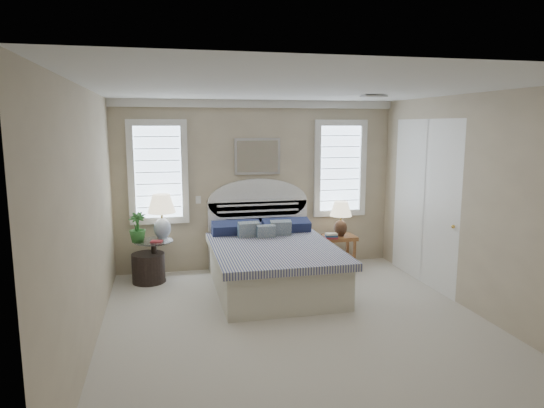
{
  "coord_description": "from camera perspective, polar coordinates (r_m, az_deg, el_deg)",
  "views": [
    {
      "loc": [
        -1.49,
        -5.12,
        2.32
      ],
      "look_at": [
        -0.1,
        1.0,
        1.29
      ],
      "focal_mm": 32.0,
      "sensor_mm": 36.0,
      "label": 1
    }
  ],
  "objects": [
    {
      "name": "floor",
      "position": [
        5.81,
        3.23,
        -14.19
      ],
      "size": [
        4.5,
        5.0,
        0.01
      ],
      "primitive_type": "cube",
      "color": "#BCB3A1",
      "rests_on": "ground"
    },
    {
      "name": "ceiling",
      "position": [
        5.35,
        3.5,
        13.4
      ],
      "size": [
        4.5,
        5.0,
        0.01
      ],
      "primitive_type": "cube",
      "color": "silver",
      "rests_on": "wall_back"
    },
    {
      "name": "wall_back",
      "position": [
        7.82,
        -1.75,
        2.2
      ],
      "size": [
        4.5,
        0.02,
        2.7
      ],
      "primitive_type": "cube",
      "color": "tan",
      "rests_on": "floor"
    },
    {
      "name": "wall_left",
      "position": [
        5.26,
        -20.89,
        -1.9
      ],
      "size": [
        0.02,
        5.0,
        2.7
      ],
      "primitive_type": "cube",
      "color": "tan",
      "rests_on": "floor"
    },
    {
      "name": "wall_right",
      "position": [
        6.42,
        23.04,
        -0.11
      ],
      "size": [
        0.02,
        5.0,
        2.7
      ],
      "primitive_type": "cube",
      "color": "tan",
      "rests_on": "floor"
    },
    {
      "name": "crown_molding",
      "position": [
        7.73,
        -1.74,
        11.7
      ],
      "size": [
        4.5,
        0.08,
        0.12
      ],
      "primitive_type": "cube",
      "color": "white",
      "rests_on": "wall_back"
    },
    {
      "name": "hvac_vent",
      "position": [
        6.51,
        11.87,
        12.31
      ],
      "size": [
        0.3,
        0.2,
        0.02
      ],
      "primitive_type": "cube",
      "color": "#B2B2B2",
      "rests_on": "ceiling"
    },
    {
      "name": "switch_plate",
      "position": [
        7.71,
        -8.67,
        0.5
      ],
      "size": [
        0.08,
        0.01,
        0.12
      ],
      "primitive_type": "cube",
      "color": "white",
      "rests_on": "wall_back"
    },
    {
      "name": "window_left",
      "position": [
        7.63,
        -13.25,
        3.67
      ],
      "size": [
        0.9,
        0.06,
        1.6
      ],
      "primitive_type": "cube",
      "color": "#C9E3FF",
      "rests_on": "wall_back"
    },
    {
      "name": "window_right",
      "position": [
        8.16,
        7.98,
        4.18
      ],
      "size": [
        0.9,
        0.06,
        1.6
      ],
      "primitive_type": "cube",
      "color": "#C9E3FF",
      "rests_on": "wall_back"
    },
    {
      "name": "painting",
      "position": [
        7.74,
        -1.71,
        5.62
      ],
      "size": [
        0.74,
        0.04,
        0.58
      ],
      "primitive_type": "cube",
      "color": "silver",
      "rests_on": "wall_back"
    },
    {
      "name": "closet_door",
      "position": [
        7.42,
        17.44,
        0.22
      ],
      "size": [
        0.02,
        1.8,
        2.4
      ],
      "primitive_type": "cube",
      "color": "white",
      "rests_on": "floor"
    },
    {
      "name": "bed",
      "position": [
        7.02,
        -0.06,
        -6.67
      ],
      "size": [
        1.72,
        2.28,
        1.47
      ],
      "color": "beige",
      "rests_on": "floor"
    },
    {
      "name": "side_table_left",
      "position": [
        7.43,
        -13.69,
        -6.04
      ],
      "size": [
        0.56,
        0.56,
        0.63
      ],
      "color": "black",
      "rests_on": "floor"
    },
    {
      "name": "nightstand_right",
      "position": [
        8.02,
        7.95,
        -4.72
      ],
      "size": [
        0.5,
        0.4,
        0.53
      ],
      "color": "#935D30",
      "rests_on": "floor"
    },
    {
      "name": "floor_pot",
      "position": [
        7.48,
        -14.32,
        -7.29
      ],
      "size": [
        0.5,
        0.5,
        0.44
      ],
      "primitive_type": "cylinder",
      "rotation": [
        0.0,
        0.0,
        -0.04
      ],
      "color": "black",
      "rests_on": "floor"
    },
    {
      "name": "lamp_left",
      "position": [
        7.42,
        -12.85,
        -0.84
      ],
      "size": [
        0.5,
        0.5,
        0.67
      ],
      "rotation": [
        0.0,
        0.0,
        0.23
      ],
      "color": "white",
      "rests_on": "side_table_left"
    },
    {
      "name": "lamp_right",
      "position": [
        7.91,
        8.1,
        -1.26
      ],
      "size": [
        0.41,
        0.41,
        0.57
      ],
      "rotation": [
        0.0,
        0.0,
        0.2
      ],
      "color": "black",
      "rests_on": "nightstand_right"
    },
    {
      "name": "potted_plant",
      "position": [
        7.29,
        -15.56,
        -2.67
      ],
      "size": [
        0.3,
        0.3,
        0.43
      ],
      "primitive_type": "imported",
      "rotation": [
        0.0,
        0.0,
        -0.26
      ],
      "color": "#337A30",
      "rests_on": "side_table_left"
    },
    {
      "name": "books_left",
      "position": [
        7.26,
        -13.42,
        -4.3
      ],
      "size": [
        0.19,
        0.15,
        0.02
      ],
      "rotation": [
        0.0,
        0.0,
        -0.2
      ],
      "color": "maroon",
      "rests_on": "side_table_left"
    },
    {
      "name": "books_right",
      "position": [
        7.78,
        6.99,
        -3.75
      ],
      "size": [
        0.22,
        0.17,
        0.08
      ],
      "rotation": [
        0.0,
        0.0,
        -0.14
      ],
      "color": "maroon",
      "rests_on": "nightstand_right"
    }
  ]
}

